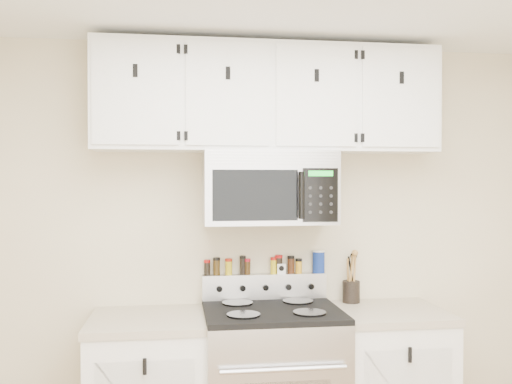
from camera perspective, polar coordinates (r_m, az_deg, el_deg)
back_wall at (r=3.53m, az=0.76°, el=-5.70°), size 3.50×0.01×2.50m
microwave at (r=3.32m, az=1.27°, el=0.44°), size 0.76×0.44×0.42m
upper_cabinets at (r=3.38m, az=1.19°, el=9.30°), size 2.00×0.35×0.62m
utensil_crock at (r=3.61m, az=9.50°, el=-9.63°), size 0.11×0.11×0.31m
kitchen_timer at (r=3.53m, az=2.49°, el=-7.65°), size 0.06×0.05×0.06m
salt_canister at (r=3.58m, az=6.28°, el=-6.92°), size 0.08×0.08×0.14m
spice_jar_0 at (r=3.48m, az=-4.91°, el=-7.53°), size 0.04×0.04×0.09m
spice_jar_1 at (r=3.48m, az=-3.96°, el=-7.41°), size 0.04×0.04×0.11m
spice_jar_2 at (r=3.48m, az=-2.75°, el=-7.46°), size 0.04×0.04×0.10m
spice_jar_3 at (r=3.49m, az=-1.33°, el=-7.31°), size 0.04×0.04×0.11m
spice_jar_4 at (r=3.50m, az=-0.87°, el=-7.45°), size 0.04×0.04×0.09m
spice_jar_5 at (r=3.52m, az=1.78°, el=-7.35°), size 0.04×0.04×0.10m
spice_jar_6 at (r=3.52m, az=2.29°, el=-7.23°), size 0.05×0.05×0.11m
spice_jar_7 at (r=3.54m, az=3.51°, el=-7.25°), size 0.04×0.04×0.11m
spice_jar_8 at (r=3.55m, az=4.30°, el=-7.37°), size 0.04×0.04×0.09m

